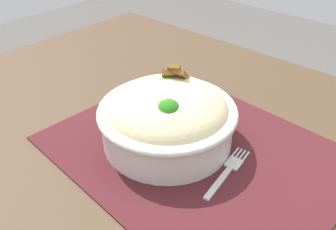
% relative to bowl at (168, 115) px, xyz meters
% --- Properties ---
extents(table, '(1.16, 0.84, 0.76)m').
position_rel_bowl_xyz_m(table, '(0.03, -0.00, -0.12)').
color(table, '#4C3826').
rests_on(table, ground_plane).
extents(placemat, '(0.46, 0.37, 0.00)m').
position_rel_bowl_xyz_m(placemat, '(0.05, 0.01, -0.05)').
color(placemat, '#47191E').
rests_on(placemat, table).
extents(bowl, '(0.27, 0.27, 0.12)m').
position_rel_bowl_xyz_m(bowl, '(0.00, 0.00, 0.00)').
color(bowl, silver).
rests_on(bowl, placemat).
extents(fork, '(0.03, 0.12, 0.00)m').
position_rel_bowl_xyz_m(fork, '(0.12, 0.00, -0.05)').
color(fork, '#BEBEBE').
rests_on(fork, placemat).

